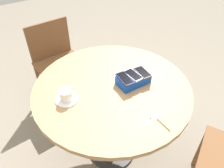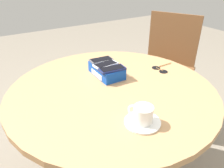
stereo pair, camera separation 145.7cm
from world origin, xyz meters
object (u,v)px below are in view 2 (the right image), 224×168
at_px(phone_white, 106,64).
at_px(phone_navy, 112,69).
at_px(round_table, 112,104).
at_px(saucer, 142,122).
at_px(phone_box, 106,70).
at_px(coffee_cup, 143,114).
at_px(phone_gray, 101,60).
at_px(sunglasses, 160,69).
at_px(chair_near_window, 165,66).

relative_size(phone_white, phone_navy, 0.94).
xyz_separation_m(round_table, saucer, (0.30, -0.04, 0.11)).
height_order(round_table, phone_box, phone_box).
bearing_deg(coffee_cup, saucer, 25.32).
height_order(phone_white, coffee_cup, coffee_cup).
bearing_deg(coffee_cup, phone_gray, 168.92).
relative_size(round_table, sunglasses, 6.97).
height_order(coffee_cup, chair_near_window, chair_near_window).
bearing_deg(saucer, sunglasses, 130.02).
height_order(phone_gray, phone_white, same).
bearing_deg(chair_near_window, phone_box, -68.13).
bearing_deg(sunglasses, phone_navy, -96.16).
distance_m(round_table, saucer, 0.32).
relative_size(phone_gray, phone_white, 0.98).
height_order(round_table, sunglasses, sunglasses).
bearing_deg(phone_gray, coffee_cup, -11.08).
distance_m(round_table, phone_white, 0.22).
height_order(phone_navy, coffee_cup, coffee_cup).
distance_m(phone_box, chair_near_window, 0.88).
xyz_separation_m(phone_box, chair_near_window, (-0.31, 0.77, -0.28)).
relative_size(coffee_cup, chair_near_window, 0.11).
height_order(round_table, chair_near_window, chair_near_window).
bearing_deg(chair_near_window, sunglasses, -48.92).
bearing_deg(phone_gray, phone_navy, -4.30).
distance_m(coffee_cup, chair_near_window, 1.17).
distance_m(coffee_cup, sunglasses, 0.52).
bearing_deg(coffee_cup, phone_box, 167.99).
distance_m(round_table, phone_box, 0.19).
xyz_separation_m(phone_white, coffee_cup, (0.43, -0.09, -0.02)).
bearing_deg(phone_box, phone_white, -85.98).
distance_m(round_table, phone_gray, 0.27).
relative_size(phone_box, phone_white, 1.57).
distance_m(phone_navy, coffee_cup, 0.37).
xyz_separation_m(saucer, sunglasses, (-0.33, 0.39, -0.00)).
distance_m(phone_box, sunglasses, 0.32).
distance_m(phone_box, coffee_cup, 0.44).
distance_m(phone_white, saucer, 0.44).
distance_m(phone_box, phone_gray, 0.08).
bearing_deg(round_table, coffee_cup, -8.62).
height_order(round_table, phone_white, phone_white).
height_order(saucer, sunglasses, saucer).
height_order(phone_gray, sunglasses, phone_gray).
xyz_separation_m(phone_gray, sunglasses, (0.17, 0.30, -0.06)).
xyz_separation_m(phone_box, phone_gray, (-0.07, 0.01, 0.04)).
distance_m(phone_gray, phone_navy, 0.13).
relative_size(round_table, chair_near_window, 1.12).
bearing_deg(phone_white, phone_box, 94.02).
bearing_deg(sunglasses, coffee_cup, -50.22).
distance_m(round_table, chair_near_window, 0.94).
bearing_deg(phone_navy, round_table, -32.09).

